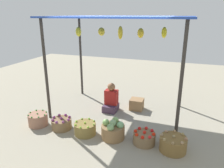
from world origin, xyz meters
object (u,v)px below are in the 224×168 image
basket_limes (85,129)px  vendor_person (111,100)px  basket_green_chilies (38,119)px  basket_purple_onions (62,124)px  basket_potatoes (173,144)px  wooden_crate_near_vendor (137,104)px  basket_red_tomatoes (144,138)px  basket_cabbages (113,130)px

basket_limes → vendor_person: bearing=84.4°
basket_green_chilies → basket_purple_onions: size_ratio=0.98×
basket_potatoes → wooden_crate_near_vendor: basket_potatoes is taller
basket_limes → basket_red_tomatoes: bearing=3.3°
basket_green_chilies → basket_limes: size_ratio=0.95×
basket_potatoes → basket_green_chilies: bearing=-179.5°
basket_purple_onions → vendor_person: bearing=60.0°
vendor_person → basket_limes: (-0.13, -1.34, -0.17)m
basket_red_tomatoes → wooden_crate_near_vendor: wooden_crate_near_vendor is taller
basket_green_chilies → basket_limes: (1.24, 0.01, -0.01)m
vendor_person → basket_cabbages: size_ratio=1.56×
basket_red_tomatoes → wooden_crate_near_vendor: bearing=108.4°
wooden_crate_near_vendor → basket_limes: bearing=-115.3°
vendor_person → wooden_crate_near_vendor: (0.65, 0.30, -0.15)m
vendor_person → wooden_crate_near_vendor: vendor_person is taller
basket_red_tomatoes → basket_green_chilies: bearing=-178.1°
basket_cabbages → wooden_crate_near_vendor: bearing=84.8°
basket_green_chilies → basket_limes: bearing=0.4°
basket_red_tomatoes → vendor_person: bearing=132.7°
basket_cabbages → basket_red_tomatoes: (0.67, 0.02, -0.06)m
basket_limes → wooden_crate_near_vendor: wooden_crate_near_vendor is taller
vendor_person → basket_purple_onions: size_ratio=1.70×
basket_limes → basket_potatoes: size_ratio=0.92×
basket_potatoes → vendor_person: bearing=142.7°
vendor_person → wooden_crate_near_vendor: size_ratio=2.20×
basket_green_chilies → basket_cabbages: basket_cabbages is taller
basket_purple_onions → basket_potatoes: 2.49m
wooden_crate_near_vendor → basket_potatoes: bearing=-56.1°
vendor_person → basket_limes: 1.36m
basket_purple_onions → wooden_crate_near_vendor: wooden_crate_near_vendor is taller
basket_limes → basket_potatoes: 1.87m
basket_green_chilies → basket_purple_onions: (0.61, 0.05, -0.02)m
basket_green_chilies → basket_purple_onions: 0.62m
basket_purple_onions → wooden_crate_near_vendor: 2.13m
basket_potatoes → wooden_crate_near_vendor: bearing=123.9°
vendor_person → basket_limes: size_ratio=1.64×
basket_green_chilies → basket_purple_onions: bearing=4.4°
vendor_person → basket_limes: vendor_person is taller
basket_purple_onions → basket_limes: basket_limes is taller
basket_red_tomatoes → wooden_crate_near_vendor: 1.65m
basket_cabbages → wooden_crate_near_vendor: 1.60m
basket_purple_onions → wooden_crate_near_vendor: (1.40, 1.61, 0.03)m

